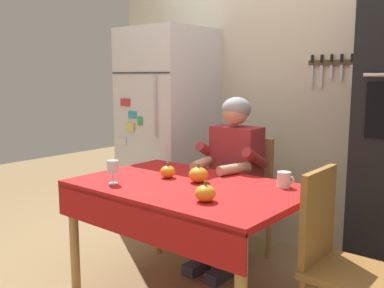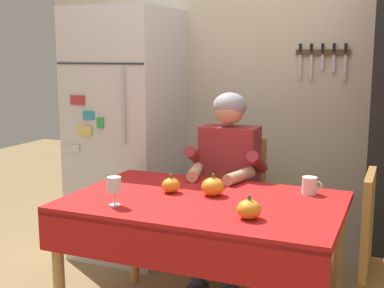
% 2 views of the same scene
% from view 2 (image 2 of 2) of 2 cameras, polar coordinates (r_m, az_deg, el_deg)
% --- Properties ---
extents(back_wall_assembly, '(3.70, 0.13, 2.60)m').
position_cam_2_polar(back_wall_assembly, '(3.72, 9.22, 7.13)').
color(back_wall_assembly, beige).
rests_on(back_wall_assembly, ground).
extents(refrigerator, '(0.68, 0.71, 1.80)m').
position_cam_2_polar(refrigerator, '(3.77, -7.33, 1.10)').
color(refrigerator, silver).
rests_on(refrigerator, ground).
extents(dining_table, '(1.40, 0.90, 0.74)m').
position_cam_2_polar(dining_table, '(2.64, 1.19, -8.04)').
color(dining_table, tan).
rests_on(dining_table, ground).
extents(chair_behind_person, '(0.40, 0.40, 0.93)m').
position_cam_2_polar(chair_behind_person, '(3.43, 4.82, -6.40)').
color(chair_behind_person, tan).
rests_on(chair_behind_person, ground).
extents(seated_person, '(0.47, 0.55, 1.25)m').
position_cam_2_polar(seated_person, '(3.20, 3.83, -3.39)').
color(seated_person, '#38384C').
rests_on(seated_person, ground).
extents(coffee_mug, '(0.11, 0.08, 0.09)m').
position_cam_2_polar(coffee_mug, '(2.79, 13.08, -4.56)').
color(coffee_mug, white).
rests_on(coffee_mug, dining_table).
extents(wine_glass, '(0.07, 0.07, 0.15)m').
position_cam_2_polar(wine_glass, '(2.53, -8.73, -4.63)').
color(wine_glass, white).
rests_on(wine_glass, dining_table).
extents(pumpkin_large, '(0.11, 0.11, 0.11)m').
position_cam_2_polar(pumpkin_large, '(2.33, 6.42, -7.29)').
color(pumpkin_large, orange).
rests_on(pumpkin_large, dining_table).
extents(pumpkin_medium, '(0.10, 0.10, 0.10)m').
position_cam_2_polar(pumpkin_medium, '(2.75, -2.38, -4.65)').
color(pumpkin_medium, orange).
rests_on(pumpkin_medium, dining_table).
extents(pumpkin_small, '(0.12, 0.12, 0.12)m').
position_cam_2_polar(pumpkin_small, '(2.69, 2.36, -4.81)').
color(pumpkin_small, orange).
rests_on(pumpkin_small, dining_table).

